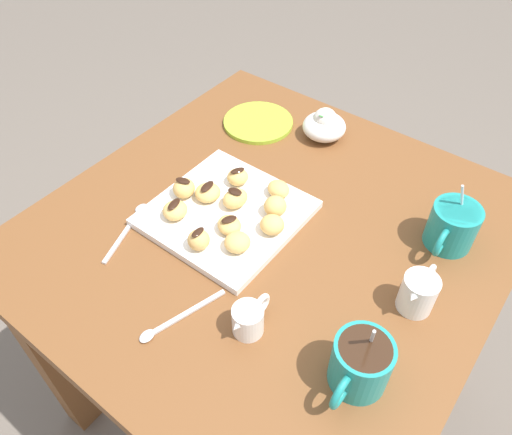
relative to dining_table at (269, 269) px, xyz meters
name	(u,v)px	position (x,y,z in m)	size (l,w,h in m)	color
ground_plane	(265,388)	(0.00, 0.00, -0.58)	(8.00, 8.00, 0.00)	#665B51
dining_table	(269,269)	(0.00, 0.00, 0.00)	(0.88, 0.85, 0.71)	brown
pastry_plate_square	(226,213)	(0.03, -0.09, 0.14)	(0.28, 0.28, 0.02)	white
coffee_mug_teal_left	(452,225)	(-0.17, 0.29, 0.18)	(0.13, 0.09, 0.13)	teal
coffee_mug_teal_right	(360,363)	(0.18, 0.29, 0.18)	(0.13, 0.09, 0.14)	teal
cream_pitcher_white	(418,292)	(0.00, 0.30, 0.17)	(0.10, 0.06, 0.07)	white
ice_cream_bowl	(324,125)	(-0.32, -0.07, 0.17)	(0.10, 0.10, 0.08)	white
chocolate_sauce_pitcher	(248,319)	(0.21, 0.11, 0.17)	(0.09, 0.05, 0.06)	white
saucer_lime_left	(258,122)	(-0.26, -0.23, 0.14)	(0.17, 0.17, 0.01)	#9EC633
loose_spoon_near_saucer	(130,225)	(0.17, -0.22, 0.14)	(0.16, 0.06, 0.01)	silver
loose_spoon_by_plate	(173,321)	(0.27, 0.00, 0.14)	(0.16, 0.06, 0.01)	silver
beignet_0	(199,240)	(0.13, -0.07, 0.17)	(0.04, 0.04, 0.04)	#E5B260
chocolate_drizzle_0	(198,232)	(0.13, -0.07, 0.19)	(0.03, 0.01, 0.01)	black
beignet_1	(184,188)	(0.05, -0.18, 0.17)	(0.04, 0.05, 0.04)	#E5B260
chocolate_drizzle_1	(183,181)	(0.05, -0.18, 0.19)	(0.03, 0.02, 0.01)	black
beignet_2	(235,199)	(0.01, -0.08, 0.17)	(0.04, 0.05, 0.04)	#E5B260
chocolate_drizzle_2	(235,191)	(0.01, -0.08, 0.19)	(0.03, 0.02, 0.01)	black
beignet_3	(175,210)	(0.10, -0.16, 0.17)	(0.05, 0.05, 0.03)	#E5B260
chocolate_drizzle_3	(174,204)	(0.10, -0.16, 0.18)	(0.04, 0.02, 0.01)	black
beignet_4	(278,189)	(-0.07, -0.03, 0.17)	(0.05, 0.04, 0.03)	#E5B260
beignet_5	(208,192)	(0.02, -0.14, 0.17)	(0.05, 0.05, 0.03)	#E5B260
chocolate_drizzle_5	(207,186)	(0.02, -0.14, 0.18)	(0.04, 0.02, 0.01)	black
beignet_6	(272,225)	(0.02, 0.02, 0.17)	(0.05, 0.05, 0.03)	#E5B260
beignet_7	(275,206)	(-0.02, -0.01, 0.17)	(0.05, 0.05, 0.04)	#E5B260
beignet_8	(237,242)	(0.09, -0.01, 0.17)	(0.05, 0.05, 0.03)	#E5B260
beignet_9	(229,225)	(0.07, -0.05, 0.17)	(0.04, 0.05, 0.03)	#E5B260
chocolate_drizzle_9	(229,219)	(0.07, -0.05, 0.18)	(0.03, 0.02, 0.01)	black
beignet_10	(238,177)	(-0.05, -0.12, 0.17)	(0.04, 0.04, 0.03)	#E5B260
chocolate_drizzle_10	(237,171)	(-0.05, -0.12, 0.18)	(0.03, 0.02, 0.01)	black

